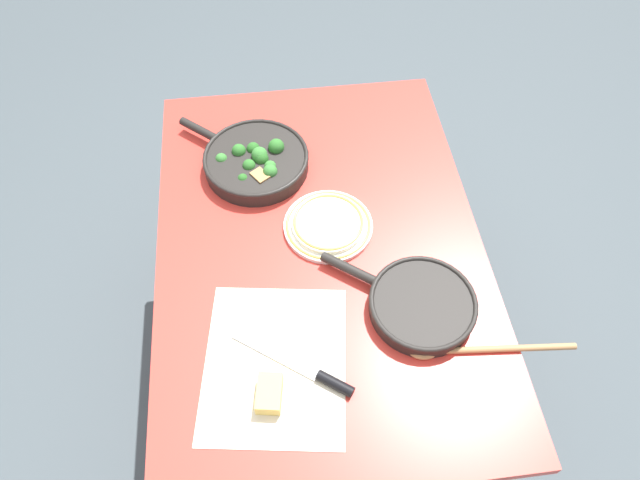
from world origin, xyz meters
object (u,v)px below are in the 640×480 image
(dinner_plate_stack, at_px, (328,224))
(cheese_block, at_px, (269,394))
(skillet_eggs, at_px, (421,304))
(wooden_spoon, at_px, (473,350))
(grater_knife, at_px, (309,371))
(skillet_broccoli, at_px, (255,160))

(dinner_plate_stack, bearing_deg, cheese_block, 157.17)
(skillet_eggs, height_order, wooden_spoon, skillet_eggs)
(skillet_eggs, bearing_deg, grater_knife, 61.55)
(wooden_spoon, xyz_separation_m, grater_knife, (-0.00, 0.37, 0.00))
(skillet_broccoli, distance_m, dinner_plate_stack, 0.29)
(skillet_eggs, distance_m, cheese_block, 0.40)
(grater_knife, height_order, dinner_plate_stack, dinner_plate_stack)
(skillet_eggs, xyz_separation_m, grater_knife, (-0.12, 0.27, -0.01))
(grater_knife, relative_size, dinner_plate_stack, 1.12)
(wooden_spoon, xyz_separation_m, dinner_plate_stack, (0.38, 0.27, 0.01))
(skillet_eggs, relative_size, cheese_block, 3.89)
(skillet_broccoli, bearing_deg, dinner_plate_stack, 167.90)
(dinner_plate_stack, bearing_deg, wooden_spoon, -144.19)
(wooden_spoon, height_order, cheese_block, cheese_block)
(wooden_spoon, bearing_deg, skillet_eggs, -46.98)
(skillet_broccoli, relative_size, skillet_eggs, 1.04)
(grater_knife, relative_size, cheese_block, 2.91)
(cheese_block, bearing_deg, dinner_plate_stack, -22.83)
(skillet_broccoli, height_order, cheese_block, skillet_broccoli)
(grater_knife, bearing_deg, skillet_broccoli, -46.74)
(grater_knife, bearing_deg, skillet_eggs, -119.81)
(skillet_eggs, relative_size, wooden_spoon, 0.92)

